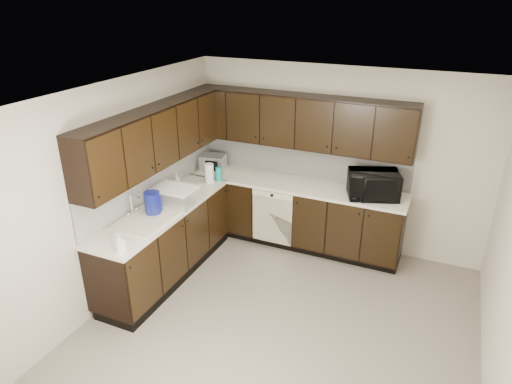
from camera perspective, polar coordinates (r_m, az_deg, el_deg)
floor at (r=5.23m, az=3.31°, el=-16.02°), size 4.00×4.00×0.00m
ceiling at (r=4.10m, az=4.15°, el=11.80°), size 4.00×4.00×0.00m
wall_back at (r=6.30m, az=10.11°, el=4.02°), size 4.00×0.02×2.50m
wall_left at (r=5.48m, az=-16.31°, el=0.30°), size 0.02×4.00×2.50m
wall_right at (r=4.37m, az=29.32°, el=-8.34°), size 0.02×4.00×2.50m
wall_front at (r=3.08m, az=-10.40°, el=-19.91°), size 4.00×0.02×2.50m
lower_cabinets at (r=6.17m, az=-1.67°, el=-4.52°), size 3.00×2.80×0.90m
countertop at (r=5.95m, az=-1.76°, el=-0.24°), size 3.03×2.83×0.04m
backsplash at (r=6.11m, az=-2.70°, el=3.06°), size 3.00×2.80×0.48m
upper_cabinets at (r=5.77m, az=-2.30°, el=7.99°), size 3.00×2.80×0.70m
dishwasher at (r=6.25m, az=2.05°, el=-2.80°), size 0.58×0.04×0.78m
sink at (r=5.43m, az=-13.34°, el=-3.86°), size 0.54×0.82×0.42m
microwave at (r=5.93m, az=14.44°, el=0.89°), size 0.72×0.61×0.34m
soap_bottle_a at (r=4.80m, az=-16.71°, el=-6.05°), size 0.12×0.12×0.20m
soap_bottle_b at (r=6.10m, az=-9.85°, el=1.36°), size 0.10×0.11×0.21m
toaster_oven at (r=6.69m, az=-5.38°, el=3.70°), size 0.40×0.33×0.22m
storage_bin at (r=5.70m, az=-10.09°, el=-0.47°), size 0.50×0.37×0.20m
blue_pitcher at (r=5.45m, az=-12.81°, el=-1.39°), size 0.21×0.21×0.28m
teal_tumbler at (r=6.30m, az=-4.68°, el=2.26°), size 0.11×0.11×0.19m
paper_towel_roll at (r=6.23m, az=-5.86°, el=2.34°), size 0.13×0.13×0.27m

